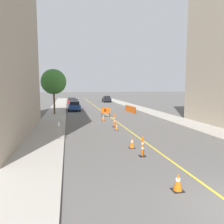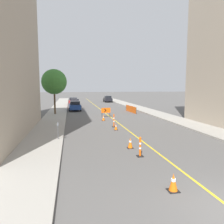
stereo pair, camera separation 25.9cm
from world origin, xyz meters
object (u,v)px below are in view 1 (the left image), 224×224
object	(u,v)px
traffic_cone_third	(117,127)
delineator_post_front	(142,148)
delineator_post_rear	(114,121)
traffic_cone_fourth	(103,118)
traffic_cone_nearest	(178,182)
parked_car_opposite_side	(107,99)
street_tree_left_near	(54,82)
parked_car_curb_mid	(74,103)
parked_car_curb_near	(74,106)
traffic_cone_second	(132,143)
parking_meter_near_curb	(59,127)
parked_car_curb_far	(72,101)
arrow_barricade_primary	(106,111)

from	to	relation	value
traffic_cone_third	delineator_post_front	distance (m)	7.62
delineator_post_rear	traffic_cone_fourth	bearing A→B (deg)	95.55
traffic_cone_third	delineator_post_rear	bearing A→B (deg)	85.77
traffic_cone_nearest	parked_car_opposite_side	distance (m)	47.40
traffic_cone_third	delineator_post_rear	xyz separation A→B (m)	(0.11, 1.49, 0.28)
traffic_cone_fourth	street_tree_left_near	bearing A→B (deg)	132.35
delineator_post_front	parked_car_curb_mid	xyz separation A→B (m)	(-2.99, 30.37, 0.31)
delineator_post_front	parked_car_curb_near	size ratio (longest dim) A/B	0.26
parked_car_opposite_side	traffic_cone_second	bearing A→B (deg)	-96.01
traffic_cone_fourth	delineator_post_rear	distance (m)	4.16
traffic_cone_fourth	parked_car_curb_near	bearing A→B (deg)	105.08
parked_car_curb_near	parked_car_curb_mid	bearing A→B (deg)	87.24
traffic_cone_second	parked_car_curb_near	bearing A→B (deg)	97.55
traffic_cone_nearest	traffic_cone_fourth	size ratio (longest dim) A/B	1.06
parking_meter_near_curb	parked_car_curb_far	bearing A→B (deg)	87.16
arrow_barricade_primary	parked_car_curb_far	bearing A→B (deg)	96.87
parking_meter_near_curb	parked_car_curb_near	bearing A→B (deg)	85.38
traffic_cone_nearest	street_tree_left_near	size ratio (longest dim) A/B	0.11
parked_car_curb_near	delineator_post_front	bearing A→B (deg)	-84.30
traffic_cone_third	parked_car_opposite_side	world-z (taller)	parked_car_opposite_side
parked_car_opposite_side	parked_car_curb_mid	bearing A→B (deg)	-122.37
parked_car_curb_mid	traffic_cone_fourth	bearing A→B (deg)	-78.22
traffic_cone_third	traffic_cone_nearest	bearing A→B (deg)	-91.23
traffic_cone_fourth	delineator_post_front	distance (m)	13.24
parked_car_curb_far	parked_car_curb_near	bearing A→B (deg)	-86.95
traffic_cone_fourth	parked_car_opposite_side	xyz separation A→B (m)	(5.59, 29.68, 0.48)
parked_car_curb_far	parking_meter_near_curb	distance (m)	31.60
traffic_cone_fourth	street_tree_left_near	xyz separation A→B (m)	(-5.85, 6.41, 4.24)
traffic_cone_third	parked_car_curb_near	world-z (taller)	parked_car_curb_near
traffic_cone_third	parked_car_curb_far	distance (m)	28.63
parking_meter_near_curb	street_tree_left_near	bearing A→B (deg)	94.55
delineator_post_front	parked_car_curb_far	distance (m)	36.18
delineator_post_rear	street_tree_left_near	xyz separation A→B (m)	(-6.25, 10.54, 4.00)
parked_car_opposite_side	parking_meter_near_curb	distance (m)	39.77
traffic_cone_nearest	street_tree_left_near	distance (m)	24.88
traffic_cone_third	parking_meter_near_curb	xyz separation A→B (m)	(-4.93, -3.13, 0.74)
parked_car_curb_mid	parked_car_curb_far	bearing A→B (deg)	93.91
traffic_cone_nearest	street_tree_left_near	bearing A→B (deg)	103.88
traffic_cone_nearest	parking_meter_near_curb	xyz separation A→B (m)	(-4.67, 8.64, 0.68)
parking_meter_near_curb	street_tree_left_near	xyz separation A→B (m)	(-1.21, 15.17, 3.54)
traffic_cone_fourth	parked_car_curb_near	size ratio (longest dim) A/B	0.15
parking_meter_near_curb	delineator_post_front	bearing A→B (deg)	-43.49
traffic_cone_second	traffic_cone_fourth	size ratio (longest dim) A/B	1.06
traffic_cone_second	parked_car_opposite_side	world-z (taller)	parked_car_opposite_side
arrow_barricade_primary	parked_car_curb_mid	distance (m)	14.76
parked_car_curb_far	parking_meter_near_curb	bearing A→B (deg)	-90.02
delineator_post_front	parking_meter_near_curb	xyz separation A→B (m)	(-4.73, 4.48, 0.54)
parked_car_curb_far	parked_car_opposite_side	bearing A→B (deg)	41.23
delineator_post_rear	parked_car_curb_near	xyz separation A→B (m)	(-3.42, 15.36, 0.24)
parked_car_curb_far	traffic_cone_second	bearing A→B (deg)	-82.08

